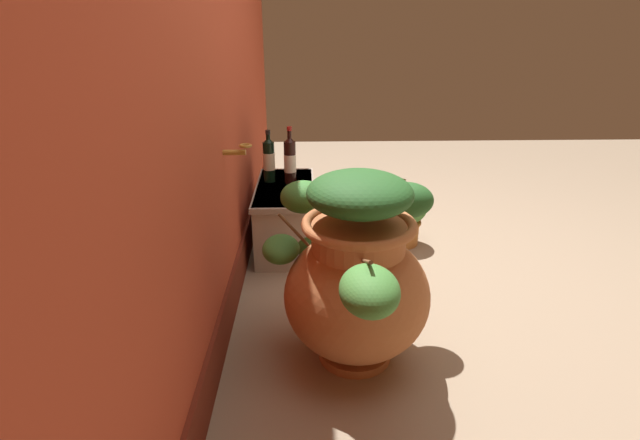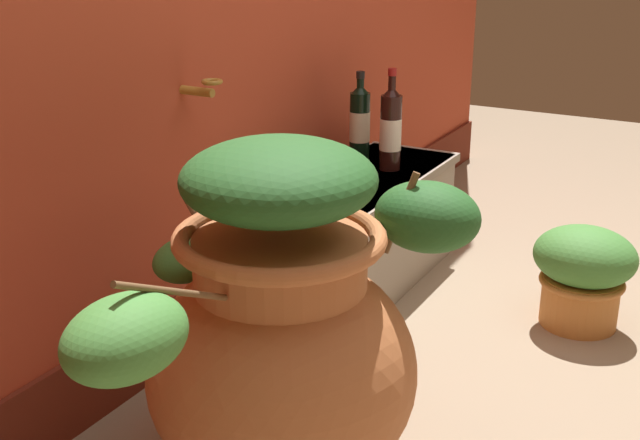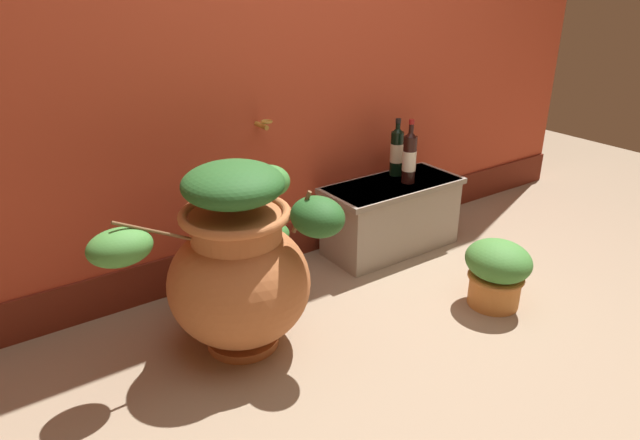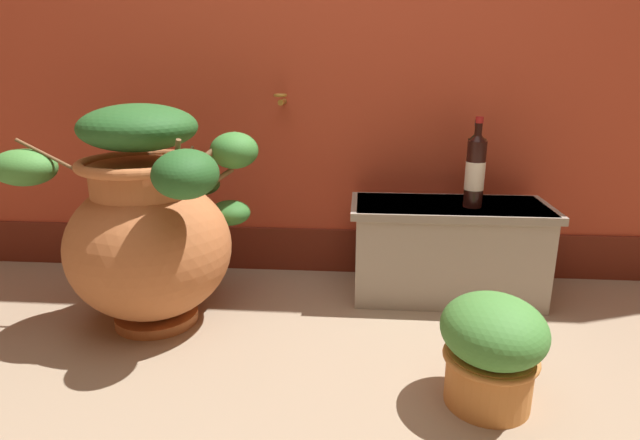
{
  "view_description": "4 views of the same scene",
  "coord_description": "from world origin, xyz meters",
  "px_view_note": "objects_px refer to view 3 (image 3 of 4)",
  "views": [
    {
      "loc": [
        -2.19,
        0.74,
        1.27
      ],
      "look_at": [
        -0.02,
        0.67,
        0.39
      ],
      "focal_mm": 26.21,
      "sensor_mm": 36.0,
      "label": 1
    },
    {
      "loc": [
        -1.88,
        -0.27,
        1.19
      ],
      "look_at": [
        0.03,
        0.79,
        0.39
      ],
      "focal_mm": 45.8,
      "sensor_mm": 36.0,
      "label": 2
    },
    {
      "loc": [
        -1.46,
        -1.29,
        1.46
      ],
      "look_at": [
        -0.07,
        0.72,
        0.38
      ],
      "focal_mm": 32.02,
      "sensor_mm": 36.0,
      "label": 3
    },
    {
      "loc": [
        0.16,
        -1.15,
        0.91
      ],
      "look_at": [
        0.0,
        0.82,
        0.33
      ],
      "focal_mm": 28.93,
      "sensor_mm": 36.0,
      "label": 4
    }
  ],
  "objects_px": {
    "terracotta_urn": "(239,263)",
    "wine_bottle_left": "(409,156)",
    "potted_shrub": "(497,271)",
    "wine_bottle_middle": "(397,150)"
  },
  "relations": [
    {
      "from": "terracotta_urn",
      "to": "wine_bottle_left",
      "type": "relative_size",
      "value": 2.65
    },
    {
      "from": "terracotta_urn",
      "to": "wine_bottle_left",
      "type": "height_order",
      "value": "terracotta_urn"
    },
    {
      "from": "terracotta_urn",
      "to": "potted_shrub",
      "type": "height_order",
      "value": "terracotta_urn"
    },
    {
      "from": "terracotta_urn",
      "to": "wine_bottle_middle",
      "type": "height_order",
      "value": "terracotta_urn"
    },
    {
      "from": "wine_bottle_left",
      "to": "terracotta_urn",
      "type": "bearing_deg",
      "value": -166.22
    },
    {
      "from": "terracotta_urn",
      "to": "wine_bottle_left",
      "type": "xyz_separation_m",
      "value": [
        1.18,
        0.29,
        0.16
      ]
    },
    {
      "from": "potted_shrub",
      "to": "wine_bottle_middle",
      "type": "bearing_deg",
      "value": 83.61
    },
    {
      "from": "wine_bottle_left",
      "to": "potted_shrub",
      "type": "xyz_separation_m",
      "value": [
        -0.07,
        -0.69,
        -0.36
      ]
    },
    {
      "from": "terracotta_urn",
      "to": "potted_shrub",
      "type": "xyz_separation_m",
      "value": [
        1.11,
        -0.4,
        -0.2
      ]
    },
    {
      "from": "wine_bottle_middle",
      "to": "potted_shrub",
      "type": "relative_size",
      "value": 1.0
    }
  ]
}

